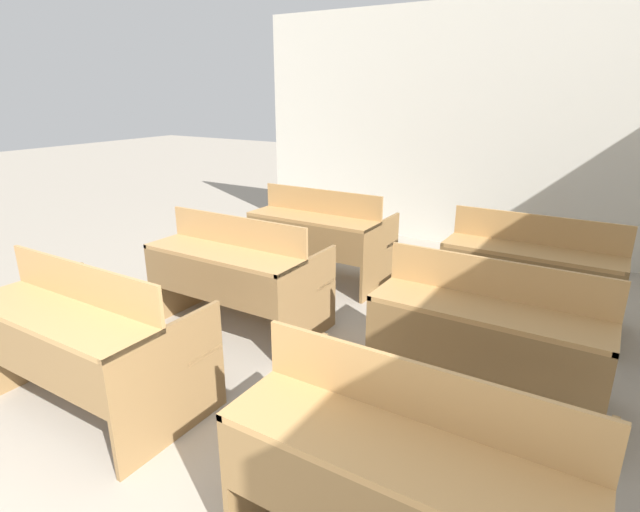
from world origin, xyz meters
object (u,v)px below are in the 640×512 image
Objects in this scene: bench_front_left at (88,336)px; bench_third_right at (532,270)px; bench_front_right at (410,468)px; schoolbag at (3,339)px; bench_third_left at (321,234)px; bench_second_left at (237,272)px; bench_second_right at (490,331)px.

bench_front_left and bench_third_right have the same top height.
bench_front_right reaches higher than schoolbag.
bench_third_left is 1.95m from bench_third_right.
bench_second_left is 1.00× the size of bench_second_right.
bench_front_left reaches higher than schoolbag.
bench_second_right is 1.00× the size of bench_third_left.
bench_second_left is at bearing 88.47° from bench_front_left.
bench_front_right is at bearing -52.45° from bench_third_left.
bench_front_left and bench_second_left have the same top height.
bench_second_right and bench_third_right have the same top height.
bench_third_right is at bearing 90.04° from bench_front_right.
bench_second_left and bench_third_left have the same top height.
bench_third_right is 3.91m from schoolbag.
bench_front_left is at bearing -128.17° from bench_third_right.
bench_second_left is 2.32m from bench_third_right.
bench_front_right is 2.96m from schoolbag.
bench_second_right is at bearing 0.09° from bench_second_left.
bench_second_left and bench_third_right have the same top height.
bench_front_left is at bearing 1.80° from schoolbag.
bench_third_left is (0.00, 1.25, 0.00)m from bench_second_left.
bench_second_right is at bearing 90.96° from bench_front_right.
schoolbag is at bearing -179.81° from bench_front_right.
bench_second_right is at bearing 33.02° from bench_front_left.
bench_third_left is at bearing 68.73° from schoolbag.
bench_front_left and bench_second_right have the same top height.
bench_third_left is at bearing 127.55° from bench_front_right.
bench_second_left is at bearing -147.33° from bench_third_right.
bench_third_left reaches higher than schoolbag.
bench_front_right is 3.21m from bench_third_left.
bench_front_right is at bearing -89.04° from bench_second_right.
bench_front_right is 1.00× the size of bench_third_left.
bench_front_left and bench_front_right have the same top height.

